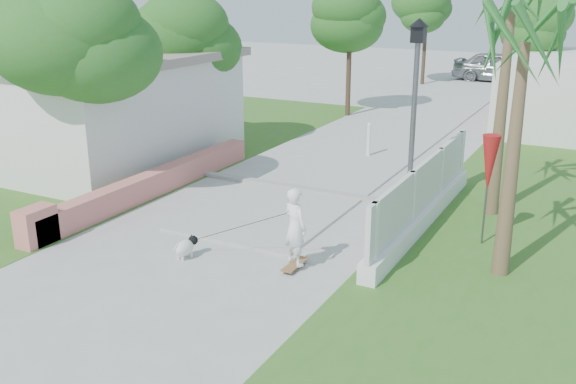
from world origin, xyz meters
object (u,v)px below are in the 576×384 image
Objects in this scene: street_lamp at (414,112)px; dog at (186,247)px; patio_umbrella at (489,165)px; skateboarder at (256,227)px; parked_car at (500,67)px; bollard at (369,139)px.

dog is at bearing -124.85° from street_lamp.
dog is (-4.98, -3.43, -1.45)m from patio_umbrella.
dog is (-1.34, -0.45, -0.50)m from skateboarder.
parked_car is (-2.16, 23.04, -1.59)m from street_lamp.
street_lamp reaches higher than skateboarder.
bollard is at bearing -177.80° from parked_car.
dog is (-0.38, -8.93, -0.35)m from bollard.
street_lamp is 2.27m from patio_umbrella.
skateboarder is at bearing -113.65° from street_lamp.
street_lamp is 0.90× the size of parked_car.
patio_umbrella is at bearing -117.08° from skateboarder.
street_lamp is 7.11× the size of dog.
skateboarder is at bearing -140.71° from patio_umbrella.
skateboarder reaches higher than bollard.
dog is at bearing -178.05° from parked_car.
bollard reaches higher than dog.
patio_umbrella is at bearing 47.87° from dog.
dog is at bearing -92.45° from bollard.
skateboarder is at bearing 31.76° from dog.
bollard is 0.47× the size of patio_umbrella.
patio_umbrella is at bearing -50.09° from bollard.
patio_umbrella is at bearing -27.76° from street_lamp.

